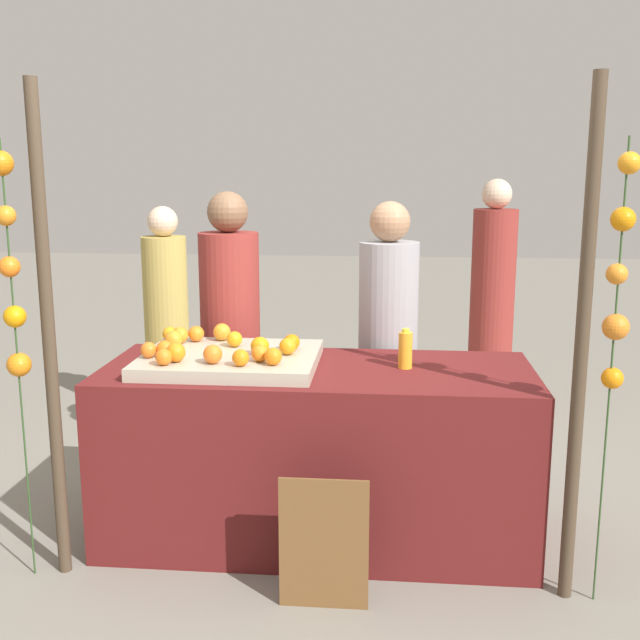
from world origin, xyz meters
TOP-DOWN VIEW (x-y plane):
  - ground_plane at (0.00, 0.00)m, footprint 24.00×24.00m
  - stall_counter at (0.00, 0.00)m, footprint 2.04×0.81m
  - orange_tray at (-0.42, -0.00)m, footprint 0.83×0.67m
  - orange_0 at (-0.27, -0.02)m, footprint 0.09×0.09m
  - orange_1 at (-0.77, 0.22)m, footprint 0.08×0.08m
  - orange_2 at (-0.78, -0.12)m, footprint 0.08×0.08m
  - orange_3 at (-0.25, -0.14)m, footprint 0.08×0.08m
  - orange_4 at (-0.13, 0.09)m, footprint 0.08×0.08m
  - orange_5 at (-0.71, 0.08)m, footprint 0.09×0.09m
  - orange_6 at (-0.42, 0.14)m, footprint 0.08×0.08m
  - orange_7 at (-0.18, -0.20)m, footprint 0.08×0.08m
  - orange_8 at (-0.63, -0.18)m, footprint 0.09×0.09m
  - orange_9 at (-0.45, -0.20)m, footprint 0.09×0.09m
  - orange_10 at (-0.51, 0.27)m, footprint 0.09×0.09m
  - orange_11 at (-0.64, 0.23)m, footprint 0.08×0.08m
  - orange_12 at (-0.32, -0.23)m, footprint 0.08×0.08m
  - orange_13 at (-0.70, -0.10)m, footprint 0.08×0.08m
  - orange_14 at (-0.14, -0.00)m, footprint 0.08×0.08m
  - orange_15 at (-0.67, -0.24)m, footprint 0.08×0.08m
  - orange_16 at (-0.71, 0.19)m, footprint 0.08×0.08m
  - juice_bottle at (0.41, 0.03)m, footprint 0.07×0.07m
  - chalkboard_sign at (0.09, -0.62)m, footprint 0.37×0.03m
  - vendor_left at (-0.55, 0.63)m, footprint 0.33×0.33m
  - vendor_right at (0.33, 0.61)m, footprint 0.32×0.32m
  - crowd_person_0 at (1.13, 2.47)m, footprint 0.34×0.34m
  - crowd_person_1 at (-1.21, 1.59)m, footprint 0.31×0.31m
  - canopy_post_left at (-1.10, -0.44)m, footprint 0.06×0.06m
  - canopy_post_right at (1.10, -0.44)m, footprint 0.06×0.06m
  - garland_strand_left at (-1.22, -0.48)m, footprint 0.11×0.11m
  - garland_strand_right at (1.21, -0.47)m, footprint 0.11×0.10m

SIDE VIEW (x-z plane):
  - ground_plane at x=0.00m, z-range 0.00..0.00m
  - chalkboard_sign at x=0.09m, z-range -0.01..0.56m
  - stall_counter at x=0.00m, z-range 0.00..0.85m
  - crowd_person_1 at x=-1.21m, z-range -0.05..1.47m
  - vendor_right at x=0.33m, z-range -0.06..1.55m
  - vendor_left at x=-0.55m, z-range -0.06..1.60m
  - crowd_person_0 at x=1.13m, z-range -0.06..1.64m
  - orange_tray at x=-0.42m, z-range 0.85..0.91m
  - juice_bottle at x=0.41m, z-range 0.85..1.04m
  - orange_2 at x=-0.78m, z-range 0.91..0.99m
  - orange_1 at x=-0.77m, z-range 0.91..0.99m
  - orange_15 at x=-0.67m, z-range 0.91..0.99m
  - orange_12 at x=-0.32m, z-range 0.91..0.99m
  - orange_6 at x=-0.42m, z-range 0.91..0.99m
  - orange_3 at x=-0.25m, z-range 0.91..0.99m
  - orange_13 at x=-0.70m, z-range 0.91..0.99m
  - orange_7 at x=-0.18m, z-range 0.91..0.99m
  - orange_4 at x=-0.13m, z-range 0.91..0.99m
  - orange_11 at x=-0.64m, z-range 0.91..0.99m
  - orange_14 at x=-0.14m, z-range 0.91..0.99m
  - orange_16 at x=-0.71m, z-range 0.91..1.00m
  - orange_9 at x=-0.45m, z-range 0.91..1.00m
  - orange_5 at x=-0.71m, z-range 0.91..1.00m
  - orange_0 at x=-0.27m, z-range 0.91..1.00m
  - orange_10 at x=-0.51m, z-range 0.91..1.00m
  - orange_8 at x=-0.63m, z-range 0.91..1.00m
  - canopy_post_left at x=-1.10m, z-range 0.00..2.14m
  - canopy_post_right at x=1.10m, z-range 0.00..2.14m
  - garland_strand_right at x=1.21m, z-range 0.40..2.30m
  - garland_strand_left at x=-1.22m, z-range 0.41..2.31m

